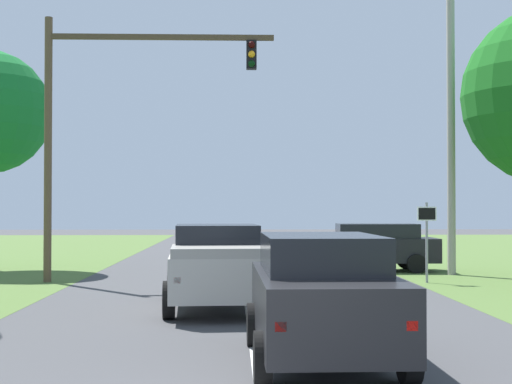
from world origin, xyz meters
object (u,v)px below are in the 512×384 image
at_px(pickup_truck_lead, 217,265).
at_px(traffic_light, 105,109).
at_px(utility_pole_right, 451,135).
at_px(keep_moving_sign, 427,231).
at_px(red_suv_near, 322,295).
at_px(crossing_suv_far, 372,246).

relative_size(pickup_truck_lead, traffic_light, 0.66).
bearing_deg(utility_pole_right, pickup_truck_lead, -133.78).
relative_size(pickup_truck_lead, keep_moving_sign, 2.21).
bearing_deg(traffic_light, red_suv_near, -66.09).
distance_m(pickup_truck_lead, utility_pole_right, 12.06).
xyz_separation_m(red_suv_near, keep_moving_sign, (4.63, 11.51, 0.57)).
height_order(traffic_light, keep_moving_sign, traffic_light).
bearing_deg(traffic_light, utility_pole_right, 10.37).
bearing_deg(red_suv_near, keep_moving_sign, 68.10).
distance_m(traffic_light, keep_moving_sign, 10.71).
xyz_separation_m(red_suv_near, pickup_truck_lead, (-1.72, 5.94, -0.02)).
relative_size(crossing_suv_far, utility_pole_right, 0.50).
bearing_deg(pickup_truck_lead, crossing_suv_far, 60.95).
distance_m(pickup_truck_lead, crossing_suv_far, 11.20).
xyz_separation_m(red_suv_near, traffic_light, (-5.36, 12.09, 4.39)).
bearing_deg(utility_pole_right, red_suv_near, -113.56).
height_order(red_suv_near, keep_moving_sign, keep_moving_sign).
height_order(pickup_truck_lead, crossing_suv_far, pickup_truck_lead).
bearing_deg(red_suv_near, crossing_suv_far, 76.71).
relative_size(keep_moving_sign, crossing_suv_far, 0.51).
height_order(traffic_light, utility_pole_right, utility_pole_right).
relative_size(pickup_truck_lead, utility_pole_right, 0.57).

